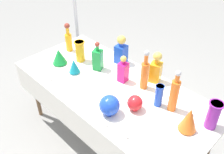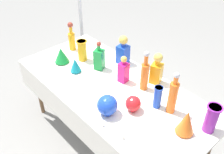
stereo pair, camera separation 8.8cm
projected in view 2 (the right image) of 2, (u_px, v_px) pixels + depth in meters
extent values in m
plane|color=gray|center=(112.00, 139.00, 2.78)|extent=(40.00, 40.00, 0.00)
cube|color=white|center=(112.00, 87.00, 2.34)|extent=(1.99, 0.91, 0.03)
cube|color=white|center=(73.00, 121.00, 2.17)|extent=(1.99, 0.01, 0.31)
cylinder|color=brown|center=(38.00, 89.00, 2.91)|extent=(0.04, 0.04, 0.73)
cylinder|color=brown|center=(86.00, 66.00, 3.29)|extent=(0.04, 0.04, 0.73)
cylinder|color=brown|center=(209.00, 150.00, 2.22)|extent=(0.04, 0.04, 0.73)
cylinder|color=orange|center=(172.00, 98.00, 1.97)|extent=(0.07, 0.07, 0.29)
cylinder|color=orange|center=(176.00, 80.00, 1.87)|extent=(0.04, 0.04, 0.07)
sphere|color=#B2B2B7|center=(177.00, 75.00, 1.84)|extent=(0.05, 0.05, 0.05)
cylinder|color=orange|center=(144.00, 77.00, 2.22)|extent=(0.07, 0.07, 0.26)
cylinder|color=orange|center=(146.00, 60.00, 2.11)|extent=(0.03, 0.03, 0.09)
sphere|color=#B2B2B7|center=(147.00, 54.00, 2.08)|extent=(0.05, 0.05, 0.05)
cylinder|color=orange|center=(72.00, 42.00, 2.81)|extent=(0.07, 0.07, 0.20)
cylinder|color=orange|center=(71.00, 30.00, 2.72)|extent=(0.04, 0.04, 0.09)
sphere|color=maroon|center=(70.00, 25.00, 2.69)|extent=(0.06, 0.06, 0.06)
cube|color=#198C38|center=(99.00, 60.00, 2.49)|extent=(0.12, 0.12, 0.21)
cylinder|color=#198C38|center=(99.00, 48.00, 2.41)|extent=(0.03, 0.03, 0.06)
sphere|color=maroon|center=(99.00, 44.00, 2.39)|extent=(0.05, 0.05, 0.05)
cube|color=blue|center=(123.00, 54.00, 2.58)|extent=(0.12, 0.12, 0.20)
cylinder|color=blue|center=(123.00, 44.00, 2.51)|extent=(0.05, 0.05, 0.04)
sphere|color=gold|center=(123.00, 40.00, 2.48)|extent=(0.09, 0.09, 0.09)
cube|color=#C61972|center=(123.00, 73.00, 2.33)|extent=(0.09, 0.09, 0.20)
cylinder|color=#C61972|center=(124.00, 62.00, 2.26)|extent=(0.04, 0.04, 0.03)
sphere|color=gold|center=(124.00, 59.00, 2.24)|extent=(0.06, 0.06, 0.06)
cube|color=orange|center=(156.00, 73.00, 2.32)|extent=(0.12, 0.12, 0.20)
cylinder|color=orange|center=(158.00, 62.00, 2.24)|extent=(0.05, 0.05, 0.05)
sphere|color=gold|center=(158.00, 58.00, 2.21)|extent=(0.08, 0.08, 0.08)
cylinder|color=orange|center=(82.00, 50.00, 2.62)|extent=(0.09, 0.09, 0.23)
cylinder|color=orange|center=(81.00, 41.00, 2.56)|extent=(0.11, 0.11, 0.01)
cylinder|color=blue|center=(158.00, 97.00, 2.04)|extent=(0.07, 0.07, 0.20)
cylinder|color=blue|center=(159.00, 88.00, 1.99)|extent=(0.07, 0.07, 0.01)
cylinder|color=purple|center=(211.00, 119.00, 1.83)|extent=(0.09, 0.09, 0.24)
cylinder|color=purple|center=(215.00, 108.00, 1.76)|extent=(0.11, 0.11, 0.01)
cylinder|color=teal|center=(76.00, 71.00, 2.51)|extent=(0.06, 0.06, 0.01)
cone|color=teal|center=(75.00, 65.00, 2.46)|extent=(0.11, 0.11, 0.14)
cylinder|color=orange|center=(184.00, 132.00, 1.87)|extent=(0.08, 0.08, 0.01)
cone|color=orange|center=(186.00, 122.00, 1.81)|extent=(0.14, 0.14, 0.20)
cylinder|color=#198C38|center=(62.00, 62.00, 2.64)|extent=(0.08, 0.08, 0.01)
cone|color=#198C38|center=(61.00, 55.00, 2.59)|extent=(0.15, 0.15, 0.16)
cylinder|color=blue|center=(107.00, 113.00, 2.03)|extent=(0.08, 0.08, 0.01)
sphere|color=blue|center=(107.00, 105.00, 1.98)|extent=(0.17, 0.17, 0.17)
cylinder|color=red|center=(133.00, 110.00, 2.06)|extent=(0.06, 0.06, 0.01)
sphere|color=red|center=(133.00, 104.00, 2.02)|extent=(0.13, 0.13, 0.13)
cube|color=white|center=(101.00, 122.00, 1.92)|extent=(0.07, 0.02, 0.05)
cube|color=white|center=(50.00, 76.00, 2.41)|extent=(0.05, 0.02, 0.05)
cube|color=white|center=(121.00, 135.00, 1.83)|extent=(0.05, 0.03, 0.04)
cylinder|color=#333338|center=(85.00, 73.00, 3.75)|extent=(0.18, 0.18, 0.04)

